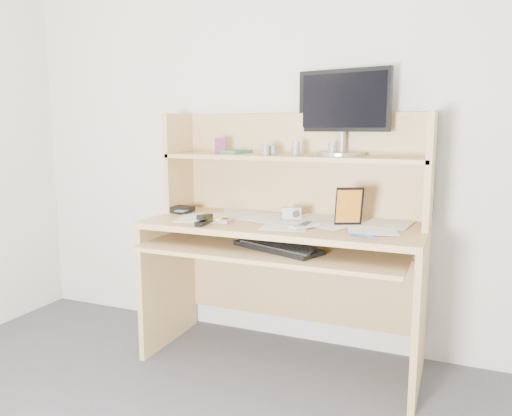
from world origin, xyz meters
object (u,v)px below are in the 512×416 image
at_px(keyboard, 277,247).
at_px(tv_remote, 305,226).
at_px(monitor, 343,110).
at_px(desk, 288,230).
at_px(game_case, 349,206).

relative_size(keyboard, tv_remote, 2.89).
bearing_deg(monitor, desk, -133.74).
bearing_deg(game_case, monitor, 88.03).
bearing_deg(desk, keyboard, -81.71).
distance_m(desk, tv_remote, 0.25).
height_order(game_case, monitor, monitor).
height_order(desk, tv_remote, desk).
xyz_separation_m(keyboard, tv_remote, (0.12, 0.06, 0.10)).
relative_size(desk, keyboard, 2.97).
bearing_deg(keyboard, desk, 120.01).
xyz_separation_m(desk, game_case, (0.33, -0.06, 0.15)).
xyz_separation_m(tv_remote, game_case, (0.18, 0.13, 0.09)).
height_order(keyboard, monitor, monitor).
distance_m(keyboard, game_case, 0.40).
bearing_deg(tv_remote, keyboard, -119.53).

